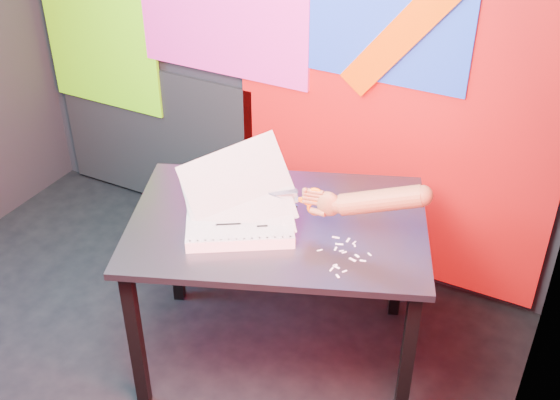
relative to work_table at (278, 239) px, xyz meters
The scene contains 7 objects.
room 1.07m from the work_table, 124.76° to the right, with size 3.01×3.01×2.71m.
backdrop 0.94m from the work_table, 117.09° to the left, with size 2.88×0.05×2.08m.
work_table is the anchor object (origin of this frame).
printout_stack 0.20m from the work_table, 136.33° to the right, with size 0.52×0.48×0.38m.
scissors 0.26m from the work_table, ahead, with size 0.22×0.05×0.13m.
hand_forearm 0.46m from the work_table, ahead, with size 0.47×0.15×0.19m.
paper_clippings 0.35m from the work_table, 13.44° to the right, with size 0.20×0.24×0.00m.
Camera 1 is at (1.54, -1.38, 2.39)m, focal length 45.00 mm.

